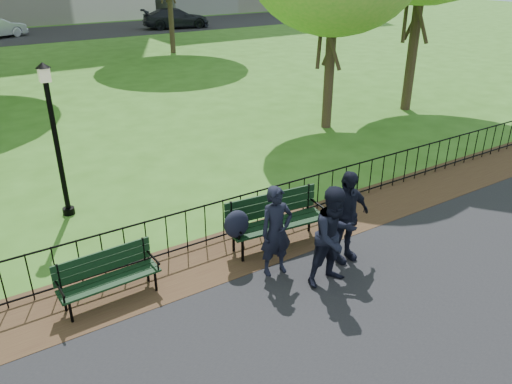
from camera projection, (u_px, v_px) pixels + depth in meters
ground at (309, 279)px, 8.80m from camera, size 120.00×120.00×0.00m
dirt_strip at (263, 242)px, 9.94m from camera, size 60.00×1.60×0.01m
far_street at (2, 37)px, 35.39m from camera, size 70.00×9.00×0.01m
iron_fence at (249, 210)px, 10.11m from camera, size 24.06×0.06×1.00m
park_bench_main at (257, 219)px, 9.34m from camera, size 2.21×0.80×1.12m
park_bench_left_a at (107, 272)px, 8.09m from camera, size 1.65×0.56×0.92m
lamppost at (55, 136)px, 10.28m from camera, size 0.30×0.30×3.31m
person_left at (276, 231)px, 8.65m from camera, size 0.65×0.47×1.67m
person_mid at (334, 237)px, 8.35m from camera, size 0.90×0.51×1.80m
person_right at (346, 217)px, 9.01m from camera, size 1.05×0.45×1.78m
sedan_dark at (176, 18)px, 39.64m from camera, size 5.55×3.11×1.52m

